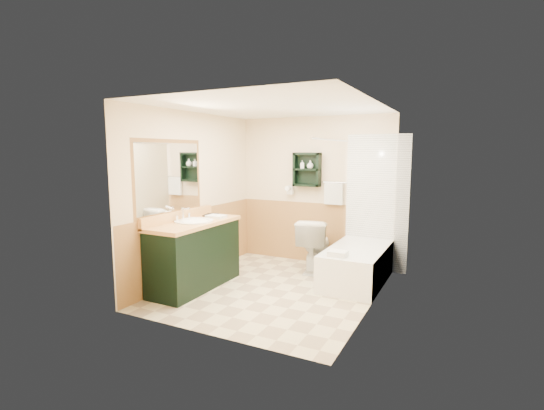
{
  "coord_description": "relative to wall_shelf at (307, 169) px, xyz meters",
  "views": [
    {
      "loc": [
        2.28,
        -4.57,
        1.83
      ],
      "look_at": [
        -0.13,
        0.2,
        1.11
      ],
      "focal_mm": 26.0,
      "sensor_mm": 36.0,
      "label": 1
    }
  ],
  "objects": [
    {
      "name": "curtain_rod",
      "position": [
        0.63,
        -0.66,
        0.45
      ],
      "size": [
        0.03,
        1.6,
        0.03
      ],
      "primitive_type": "cylinder",
      "rotation": [
        1.57,
        0.0,
        0.0
      ],
      "color": "silver",
      "rests_on": "back_wall"
    },
    {
      "name": "counter_towel",
      "position": [
        -0.79,
        -1.44,
        -0.62
      ],
      "size": [
        0.25,
        0.2,
        0.04
      ],
      "primitive_type": "cube",
      "color": "silver",
      "rests_on": "vanity"
    },
    {
      "name": "shower_curtain",
      "position": [
        0.63,
        -0.48,
        -0.4
      ],
      "size": [
        1.05,
        1.05,
        1.7
      ],
      "primitive_type": null,
      "color": "beige",
      "rests_on": "curtain_rod"
    },
    {
      "name": "tile_back",
      "position": [
        1.13,
        0.07,
        -0.5
      ],
      "size": [
        0.95,
        0.95,
        2.1
      ],
      "primitive_type": null,
      "color": "white",
      "rests_on": "back_wall"
    },
    {
      "name": "floor",
      "position": [
        0.1,
        -1.41,
        -1.55
      ],
      "size": [
        3.0,
        3.0,
        0.0
      ],
      "primitive_type": "plane",
      "color": "beige",
      "rests_on": "ground"
    },
    {
      "name": "tile_right",
      "position": [
        1.38,
        -0.66,
        -0.5
      ],
      "size": [
        1.5,
        1.5,
        2.1
      ],
      "primitive_type": null,
      "color": "white",
      "rests_on": "right_wall"
    },
    {
      "name": "wall_shelf",
      "position": [
        0.0,
        0.0,
        0.0
      ],
      "size": [
        0.45,
        0.15,
        0.55
      ],
      "primitive_type": "cube",
      "color": "black",
      "rests_on": "back_wall"
    },
    {
      "name": "mirror_glass",
      "position": [
        -1.17,
        -1.96,
        -0.05
      ],
      "size": [
        1.2,
        1.2,
        0.9
      ],
      "primitive_type": null,
      "color": "white",
      "rests_on": "left_wall"
    },
    {
      "name": "soap_bottle_b",
      "position": [
        0.06,
        -0.01,
        0.07
      ],
      "size": [
        0.14,
        0.16,
        0.11
      ],
      "primitive_type": "imported",
      "rotation": [
        0.0,
        0.0,
        -0.35
      ],
      "color": "white",
      "rests_on": "wall_shelf"
    },
    {
      "name": "soap_bottle_a",
      "position": [
        -0.08,
        -0.01,
        0.05
      ],
      "size": [
        0.11,
        0.15,
        0.06
      ],
      "primitive_type": "imported",
      "rotation": [
        0.0,
        0.0,
        0.37
      ],
      "color": "white",
      "rests_on": "wall_shelf"
    },
    {
      "name": "wainscot_left",
      "position": [
        -1.19,
        -1.41,
        -1.05
      ],
      "size": [
        2.98,
        2.98,
        1.0
      ],
      "primitive_type": null,
      "color": "tan",
      "rests_on": "left_wall"
    },
    {
      "name": "tile_accent",
      "position": [
        1.37,
        -0.66,
        0.35
      ],
      "size": [
        1.5,
        1.5,
        0.1
      ],
      "primitive_type": null,
      "color": "#154C2E",
      "rests_on": "right_wall"
    },
    {
      "name": "towel_bar",
      "position": [
        0.45,
        0.04,
        -0.2
      ],
      "size": [
        0.4,
        0.06,
        0.4
      ],
      "primitive_type": null,
      "color": "silver",
      "rests_on": "back_wall"
    },
    {
      "name": "hair_dryer",
      "position": [
        -0.3,
        0.02,
        -0.35
      ],
      "size": [
        0.1,
        0.24,
        0.18
      ],
      "primitive_type": null,
      "color": "white",
      "rests_on": "back_wall"
    },
    {
      "name": "back_wall",
      "position": [
        0.1,
        0.11,
        -0.35
      ],
      "size": [
        2.6,
        0.04,
        2.4
      ],
      "primitive_type": "cube",
      "color": "#FFEBC7",
      "rests_on": "ground"
    },
    {
      "name": "right_wall",
      "position": [
        1.42,
        -1.41,
        -0.35
      ],
      "size": [
        0.04,
        3.0,
        2.4
      ],
      "primitive_type": "cube",
      "color": "#FFEBC7",
      "rests_on": "ground"
    },
    {
      "name": "mirror_frame",
      "position": [
        -1.17,
        -1.96,
        -0.05
      ],
      "size": [
        1.3,
        1.3,
        1.0
      ],
      "primitive_type": null,
      "color": "brown",
      "rests_on": "left_wall"
    },
    {
      "name": "vanity",
      "position": [
        -0.89,
        -1.81,
        -1.1
      ],
      "size": [
        0.59,
        1.43,
        0.91
      ],
      "primitive_type": "cube",
      "color": "black",
      "rests_on": "ground"
    },
    {
      "name": "toilet",
      "position": [
        0.28,
        -0.36,
        -1.15
      ],
      "size": [
        0.59,
        0.89,
        0.81
      ],
      "primitive_type": "imported",
      "rotation": [
        0.0,
        0.0,
        3.31
      ],
      "color": "white",
      "rests_on": "ground"
    },
    {
      "name": "ceiling",
      "position": [
        0.1,
        -1.41,
        0.87
      ],
      "size": [
        2.6,
        3.0,
        0.04
      ],
      "primitive_type": "cube",
      "color": "white",
      "rests_on": "back_wall"
    },
    {
      "name": "left_wall",
      "position": [
        -1.22,
        -1.41,
        -0.35
      ],
      "size": [
        0.04,
        3.0,
        2.4
      ],
      "primitive_type": "cube",
      "color": "#FFEBC7",
      "rests_on": "ground"
    },
    {
      "name": "tub_towel",
      "position": [
        0.92,
        -1.19,
        -1.02
      ],
      "size": [
        0.23,
        0.2,
        0.07
      ],
      "primitive_type": "cube",
      "color": "silver",
      "rests_on": "bathtub"
    },
    {
      "name": "wainscot_back",
      "position": [
        0.1,
        0.08,
        -1.05
      ],
      "size": [
        2.58,
        2.58,
        1.0
      ],
      "primitive_type": null,
      "color": "tan",
      "rests_on": "back_wall"
    },
    {
      "name": "bathtub",
      "position": [
        1.03,
        -0.61,
        -1.3
      ],
      "size": [
        0.75,
        1.5,
        0.5
      ],
      "primitive_type": "cube",
      "color": "white",
      "rests_on": "ground"
    },
    {
      "name": "vanity_book",
      "position": [
        -1.06,
        -1.34,
        -0.52
      ],
      "size": [
        0.18,
        0.07,
        0.24
      ],
      "primitive_type": "imported",
      "rotation": [
        0.0,
        0.0,
        0.28
      ],
      "color": "black",
      "rests_on": "vanity"
    }
  ]
}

